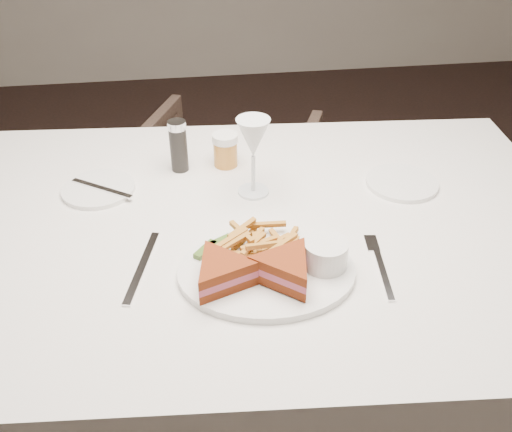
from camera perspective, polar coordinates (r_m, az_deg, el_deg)
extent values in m
plane|color=black|center=(1.87, 2.40, -14.65)|extent=(5.00, 5.00, 0.00)
cube|color=silver|center=(1.41, -0.28, -13.07)|extent=(1.42, 1.00, 0.75)
imported|color=#46352B|center=(2.07, -3.24, 2.27)|extent=(0.77, 0.75, 0.62)
ellipsoid|color=white|center=(1.03, 1.07, -5.61)|extent=(0.34, 0.27, 0.01)
cube|color=silver|center=(1.07, -11.32, -5.00)|extent=(0.06, 0.20, 0.00)
cylinder|color=white|center=(1.31, -15.48, 2.64)|extent=(0.16, 0.16, 0.01)
cylinder|color=white|center=(1.32, 14.38, 3.24)|extent=(0.16, 0.16, 0.01)
cylinder|color=black|center=(1.32, -7.76, 6.95)|extent=(0.04, 0.04, 0.12)
cylinder|color=#C27D2E|center=(1.34, -3.08, 6.62)|extent=(0.06, 0.06, 0.08)
cube|color=#3C5B1F|center=(1.08, -3.74, -2.67)|extent=(0.06, 0.04, 0.01)
cube|color=#3C5B1F|center=(1.06, -5.09, -3.37)|extent=(0.05, 0.05, 0.01)
cylinder|color=white|center=(1.02, 6.95, -3.78)|extent=(0.08, 0.08, 0.05)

